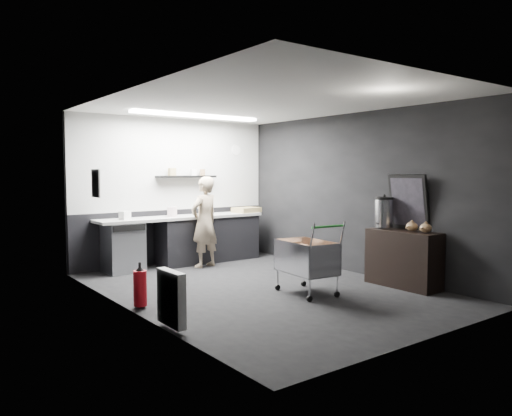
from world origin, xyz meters
TOP-DOWN VIEW (x-y plane):
  - floor at (0.00, 0.00)m, footprint 5.50×5.50m
  - ceiling at (0.00, 0.00)m, footprint 5.50×5.50m
  - wall_back at (0.00, 2.75)m, footprint 5.50×0.00m
  - wall_front at (0.00, -2.75)m, footprint 5.50×0.00m
  - wall_left at (-2.00, 0.00)m, footprint 0.00×5.50m
  - wall_right at (2.00, 0.00)m, footprint 0.00×5.50m
  - kitchen_wall_panel at (0.00, 2.73)m, footprint 3.95×0.02m
  - dado_panel at (0.00, 2.73)m, footprint 3.95×0.02m
  - floating_shelf at (0.20, 2.62)m, footprint 1.20×0.22m
  - wall_clock at (1.40, 2.72)m, footprint 0.20×0.03m
  - poster at (-1.98, 1.30)m, footprint 0.02×0.30m
  - poster_red_band at (-1.98, 1.30)m, footprint 0.02×0.22m
  - radiator at (-1.94, -0.90)m, footprint 0.10×0.50m
  - ceiling_strip at (0.00, 1.85)m, footprint 2.40×0.20m
  - prep_counter at (0.14, 2.42)m, footprint 3.20×0.61m
  - person at (0.20, 1.97)m, footprint 0.67×0.53m
  - shopping_cart at (0.33, -0.58)m, footprint 0.63×0.97m
  - sideboard at (1.78, -1.10)m, footprint 0.48×1.12m
  - fire_extinguisher at (-1.85, 0.13)m, footprint 0.17×0.17m
  - cardboard_box at (1.41, 2.37)m, footprint 0.54×0.43m
  - pink_tub at (-0.21, 2.42)m, footprint 0.18×0.18m
  - white_container at (-1.13, 2.37)m, footprint 0.20×0.18m

SIDE VIEW (x-z plane):
  - floor at x=0.00m, z-range 0.00..0.00m
  - fire_extinguisher at x=-1.85m, z-range -0.01..0.54m
  - radiator at x=-1.94m, z-range 0.05..0.65m
  - prep_counter at x=0.14m, z-range 0.01..0.91m
  - shopping_cart at x=0.33m, z-range -0.02..0.99m
  - dado_panel at x=0.00m, z-range 0.00..1.00m
  - sideboard at x=1.78m, z-range -0.30..1.37m
  - person at x=0.20m, z-range 0.00..1.63m
  - cardboard_box at x=1.41m, z-range 0.90..1.00m
  - white_container at x=-1.13m, z-range 0.90..1.05m
  - pink_tub at x=-0.21m, z-range 0.90..1.08m
  - wall_back at x=0.00m, z-range -1.40..4.10m
  - wall_front at x=0.00m, z-range -1.40..4.10m
  - wall_left at x=-2.00m, z-range -1.40..4.10m
  - wall_right at x=2.00m, z-range -1.40..4.10m
  - poster at x=-1.98m, z-range 1.35..1.75m
  - floating_shelf at x=0.20m, z-range 1.60..1.64m
  - poster_red_band at x=-1.98m, z-range 1.57..1.67m
  - kitchen_wall_panel at x=0.00m, z-range 1.00..2.70m
  - wall_clock at x=1.40m, z-range 2.05..2.25m
  - ceiling_strip at x=0.00m, z-range 2.65..2.69m
  - ceiling at x=0.00m, z-range 2.70..2.70m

